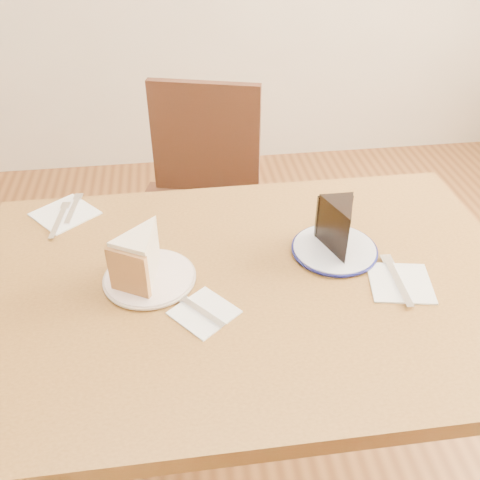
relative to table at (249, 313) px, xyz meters
name	(u,v)px	position (x,y,z in m)	size (l,w,h in m)	color
ground	(247,471)	(0.00, 0.00, -0.65)	(4.00, 4.00, 0.00)	#4C2B14
table	(249,313)	(0.00, 0.00, 0.00)	(1.20, 0.80, 0.75)	#563717
chair_far	(200,209)	(-0.07, 0.68, -0.15)	(0.55, 0.55, 0.90)	black
plate_cream	(150,278)	(-0.21, 0.03, 0.10)	(0.19, 0.19, 0.01)	white
plate_navy	(334,249)	(0.21, 0.07, 0.10)	(0.19, 0.19, 0.01)	white
carrot_cake	(145,255)	(-0.22, 0.04, 0.16)	(0.09, 0.12, 0.10)	beige
chocolate_cake	(340,231)	(0.22, 0.07, 0.16)	(0.08, 0.11, 0.10)	black
napkin_cream	(204,313)	(-0.10, -0.09, 0.10)	(0.11, 0.11, 0.00)	white
napkin_navy	(400,283)	(0.32, -0.05, 0.10)	(0.13, 0.13, 0.00)	white
napkin_spare	(65,214)	(-0.43, 0.32, 0.10)	(0.13, 0.13, 0.00)	white
fork_cream	(199,310)	(-0.11, -0.08, 0.10)	(0.01, 0.14, 0.00)	silver
knife_navy	(397,280)	(0.31, -0.05, 0.10)	(0.02, 0.17, 0.00)	silver
fork_spare	(73,209)	(-0.41, 0.33, 0.10)	(0.01, 0.14, 0.00)	white
knife_spare	(59,220)	(-0.44, 0.28, 0.10)	(0.01, 0.16, 0.00)	white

